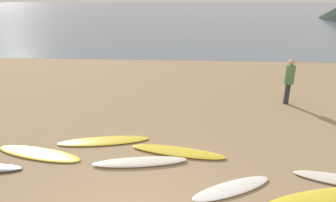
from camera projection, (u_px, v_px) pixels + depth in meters
name	position (u px, v px, depth m)	size (l,w,h in m)	color
ground_plane	(166.00, 80.00, 14.63)	(120.00, 120.00, 0.20)	#997C5B
ocean_water	(183.00, 11.00, 65.09)	(140.00, 100.00, 0.01)	slate
surfboard_2	(39.00, 153.00, 7.78)	(2.51, 0.59, 0.06)	yellow
surfboard_3	(104.00, 141.00, 8.43)	(2.59, 0.55, 0.06)	yellow
surfboard_4	(140.00, 162.00, 7.36)	(2.38, 0.46, 0.10)	silver
surfboard_5	(178.00, 152.00, 7.85)	(2.57, 0.50, 0.08)	yellow
surfboard_6	(232.00, 188.00, 6.40)	(1.96, 0.48, 0.06)	white
surfboard_7	(320.00, 199.00, 6.04)	(2.68, 0.59, 0.09)	yellow
person_0	(289.00, 78.00, 10.97)	(0.35, 0.35, 1.73)	#2D2D38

